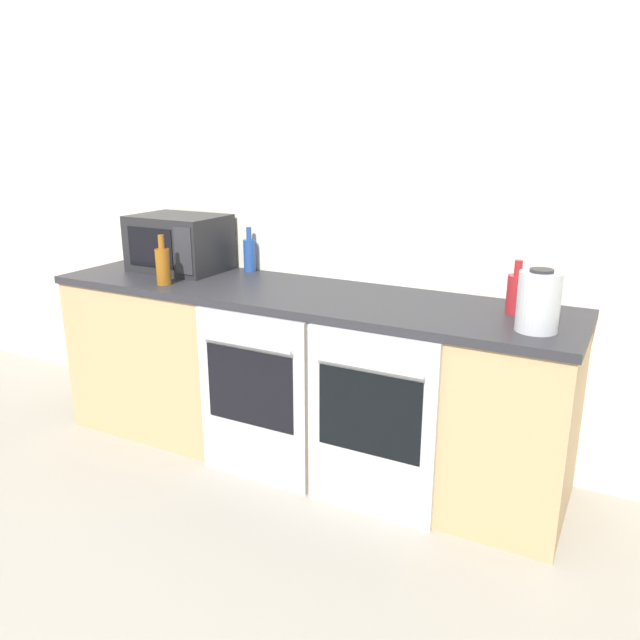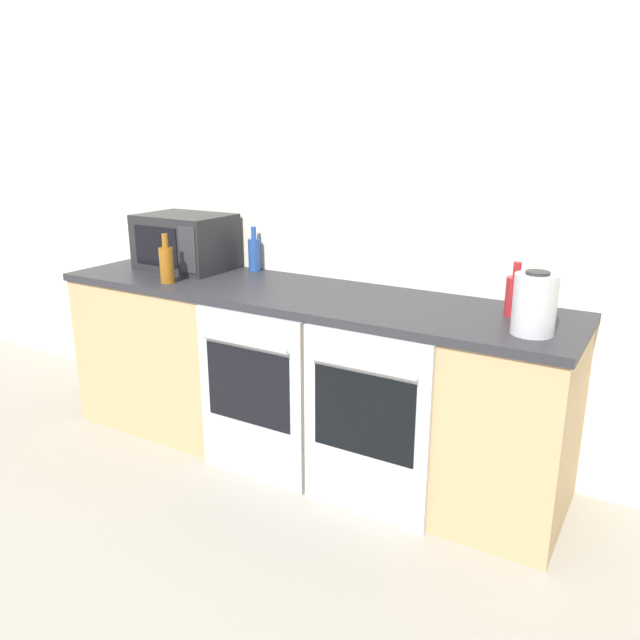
{
  "view_description": "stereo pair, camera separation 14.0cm",
  "coord_description": "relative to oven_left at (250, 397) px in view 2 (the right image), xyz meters",
  "views": [
    {
      "loc": [
        1.51,
        -0.8,
        1.66
      ],
      "look_at": [
        0.12,
        1.82,
        0.77
      ],
      "focal_mm": 35.0,
      "sensor_mm": 36.0,
      "label": 1
    },
    {
      "loc": [
        1.63,
        -0.74,
        1.66
      ],
      "look_at": [
        0.12,
        1.82,
        0.77
      ],
      "focal_mm": 35.0,
      "sensor_mm": 36.0,
      "label": 2
    }
  ],
  "objects": [
    {
      "name": "wall_back",
      "position": [
        0.07,
        0.71,
        0.86
      ],
      "size": [
        10.0,
        0.06,
        2.6
      ],
      "color": "silver",
      "rests_on": "ground_plane"
    },
    {
      "name": "microwave",
      "position": [
        -0.78,
        0.46,
        0.62
      ],
      "size": [
        0.51,
        0.38,
        0.31
      ],
      "color": "#232326",
      "rests_on": "counter_back"
    },
    {
      "name": "bottle_red",
      "position": [
        1.1,
        0.44,
        0.56
      ],
      "size": [
        0.08,
        0.08,
        0.24
      ],
      "color": "maroon",
      "rests_on": "counter_back"
    },
    {
      "name": "bottle_amber",
      "position": [
        -0.63,
        0.14,
        0.57
      ],
      "size": [
        0.07,
        0.07,
        0.26
      ],
      "color": "#8C5114",
      "rests_on": "counter_back"
    },
    {
      "name": "bottle_blue",
      "position": [
        -0.41,
        0.62,
        0.56
      ],
      "size": [
        0.07,
        0.07,
        0.25
      ],
      "color": "#234793",
      "rests_on": "counter_back"
    },
    {
      "name": "oven_left",
      "position": [
        0.0,
        0.0,
        0.0
      ],
      "size": [
        0.6,
        0.06,
        0.86
      ],
      "color": "#B7BABF",
      "rests_on": "ground_plane"
    },
    {
      "name": "kettle",
      "position": [
        1.23,
        0.22,
        0.59
      ],
      "size": [
        0.17,
        0.17,
        0.25
      ],
      "color": "#B7BABF",
      "rests_on": "counter_back"
    },
    {
      "name": "counter_back",
      "position": [
        0.07,
        0.35,
        0.01
      ],
      "size": [
        2.72,
        0.68,
        0.9
      ],
      "color": "tan",
      "rests_on": "ground_plane"
    },
    {
      "name": "oven_right",
      "position": [
        0.62,
        0.0,
        0.0
      ],
      "size": [
        0.6,
        0.06,
        0.86
      ],
      "color": "silver",
      "rests_on": "ground_plane"
    }
  ]
}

